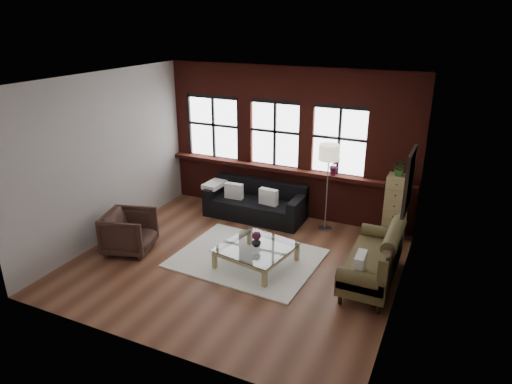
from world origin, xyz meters
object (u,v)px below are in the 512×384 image
at_px(armchair, 129,232).
at_px(floor_lamp, 327,185).
at_px(dark_sofa, 255,201).
at_px(vase, 256,242).
at_px(coffee_table, 256,256).
at_px(vintage_settee, 373,254).
at_px(drawer_chest, 395,207).

relative_size(armchair, floor_lamp, 0.44).
bearing_deg(dark_sofa, vase, -64.46).
bearing_deg(coffee_table, vintage_settee, 9.17).
height_order(coffee_table, vase, vase).
distance_m(vintage_settee, drawer_chest, 1.81).
bearing_deg(floor_lamp, dark_sofa, -177.70).
height_order(drawer_chest, floor_lamp, floor_lamp).
xyz_separation_m(vintage_settee, drawer_chest, (0.06, 1.80, 0.14)).
distance_m(vintage_settee, floor_lamp, 2.10).
bearing_deg(armchair, dark_sofa, -48.03).
bearing_deg(vintage_settee, vase, -170.83).
xyz_separation_m(armchair, drawer_chest, (4.36, 2.61, 0.26)).
relative_size(vintage_settee, drawer_chest, 1.46).
height_order(coffee_table, drawer_chest, drawer_chest).
distance_m(vintage_settee, armchair, 4.37).
xyz_separation_m(vase, floor_lamp, (0.67, 1.92, 0.51)).
bearing_deg(drawer_chest, floor_lamp, -171.65).
height_order(dark_sofa, floor_lamp, floor_lamp).
bearing_deg(vase, vintage_settee, 9.17).
bearing_deg(drawer_chest, armchair, -149.08).
distance_m(dark_sofa, coffee_table, 2.07).
bearing_deg(drawer_chest, vintage_settee, -91.98).
xyz_separation_m(vintage_settee, coffee_table, (-1.93, -0.31, -0.32)).
relative_size(vase, drawer_chest, 0.13).
bearing_deg(drawer_chest, dark_sofa, -174.90).
xyz_separation_m(drawer_chest, floor_lamp, (-1.33, -0.19, 0.32)).
distance_m(coffee_table, floor_lamp, 2.18).
bearing_deg(vintage_settee, coffee_table, -170.83).
bearing_deg(floor_lamp, vase, -109.24).
bearing_deg(vintage_settee, floor_lamp, 128.19).
xyz_separation_m(dark_sofa, floor_lamp, (1.56, 0.06, 0.59)).
xyz_separation_m(coffee_table, drawer_chest, (2.00, 2.12, 0.47)).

